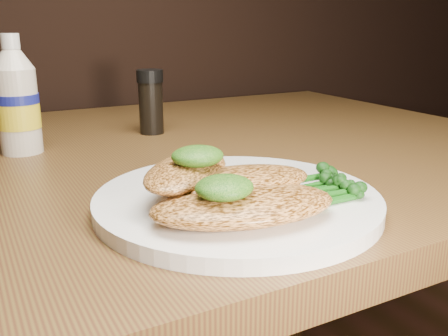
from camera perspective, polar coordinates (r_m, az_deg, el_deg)
plate at (r=0.49m, az=1.53°, el=-3.74°), size 0.28×0.28×0.01m
chicken_front at (r=0.42m, az=2.28°, el=-4.26°), size 0.18×0.12×0.03m
chicken_mid at (r=0.46m, az=1.48°, el=-1.58°), size 0.15×0.08×0.02m
chicken_back at (r=0.47m, az=-4.31°, el=-0.31°), size 0.14×0.14×0.02m
pesto_front at (r=0.40m, az=0.03°, el=-2.24°), size 0.06×0.06×0.02m
pesto_back at (r=0.46m, az=-3.06°, el=1.38°), size 0.05×0.05×0.02m
broccolini_bundle at (r=0.48m, az=8.64°, el=-2.35°), size 0.14×0.11×0.02m
mayo_bottle at (r=0.74m, az=-22.70°, el=7.75°), size 0.06×0.06×0.16m
pepper_grinder at (r=0.82m, az=-8.39°, el=7.50°), size 0.05×0.05×0.10m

